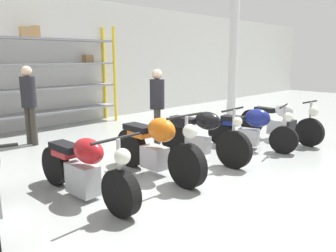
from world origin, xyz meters
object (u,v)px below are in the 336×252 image
object	(u,v)px
person_browsing	(29,99)
toolbox	(288,125)
motorcycle_white	(280,121)
shelving_rack	(38,74)
motorcycle_red	(84,169)
motorcycle_orange	(157,147)
motorcycle_blue	(252,129)
motorcycle_black	(202,135)
person_near_rack	(157,101)

from	to	relation	value
person_browsing	toolbox	size ratio (longest dim) A/B	3.96
motorcycle_white	person_browsing	distance (m)	5.71
shelving_rack	person_browsing	xyz separation A→B (m)	(-0.82, -1.32, -0.46)
motorcycle_red	motorcycle_orange	world-z (taller)	motorcycle_orange
motorcycle_white	toolbox	distance (m)	1.18
motorcycle_red	person_browsing	world-z (taller)	person_browsing
motorcycle_blue	toolbox	xyz separation A→B (m)	(2.26, 0.25, -0.30)
motorcycle_black	motorcycle_white	xyz separation A→B (m)	(2.52, -0.28, -0.04)
motorcycle_red	motorcycle_black	distance (m)	2.48
motorcycle_orange	toolbox	distance (m)	4.81
motorcycle_orange	motorcycle_black	bearing A→B (deg)	92.66
motorcycle_black	person_browsing	world-z (taller)	person_browsing
motorcycle_orange	toolbox	size ratio (longest dim) A/B	4.65
person_browsing	shelving_rack	bearing A→B (deg)	-136.80
shelving_rack	person_near_rack	distance (m)	3.53
shelving_rack	motorcycle_black	distance (m)	4.92
person_browsing	motorcycle_orange	bearing A→B (deg)	85.57
motorcycle_blue	toolbox	bearing A→B (deg)	81.80
motorcycle_red	motorcycle_blue	world-z (taller)	motorcycle_red
person_near_rack	toolbox	size ratio (longest dim) A/B	3.80
person_near_rack	shelving_rack	bearing A→B (deg)	-21.40
motorcycle_black	motorcycle_white	size ratio (longest dim) A/B	0.95
motorcycle_red	shelving_rack	bearing A→B (deg)	159.39
motorcycle_orange	person_near_rack	size ratio (longest dim) A/B	1.22
motorcycle_orange	person_near_rack	bearing A→B (deg)	138.30
motorcycle_white	toolbox	size ratio (longest dim) A/B	4.93
shelving_rack	motorcycle_red	xyz separation A→B (m)	(-1.48, -4.69, -1.06)
shelving_rack	motorcycle_blue	size ratio (longest dim) A/B	2.37
toolbox	motorcycle_blue	bearing A→B (deg)	-173.80
motorcycle_black	toolbox	size ratio (longest dim) A/B	4.68
motorcycle_blue	person_near_rack	xyz separation A→B (m)	(-1.19, 1.66, 0.54)
person_near_rack	person_browsing	bearing A→B (deg)	4.22
motorcycle_white	toolbox	bearing A→B (deg)	109.97
motorcycle_red	motorcycle_orange	size ratio (longest dim) A/B	1.05
motorcycle_blue	person_browsing	bearing A→B (deg)	-153.20
motorcycle_red	motorcycle_black	xyz separation A→B (m)	(2.48, -0.02, 0.06)
motorcycle_red	motorcycle_blue	xyz separation A→B (m)	(3.84, -0.26, 0.01)
motorcycle_black	person_near_rack	size ratio (longest dim) A/B	1.23
shelving_rack	motorcycle_black	xyz separation A→B (m)	(1.00, -4.71, -1.00)
person_near_rack	toolbox	distance (m)	3.82
motorcycle_blue	person_browsing	xyz separation A→B (m)	(-3.18, 3.63, 0.59)
shelving_rack	person_near_rack	xyz separation A→B (m)	(1.17, -3.29, -0.50)
shelving_rack	motorcycle_orange	distance (m)	4.85
person_browsing	motorcycle_white	bearing A→B (deg)	124.70
motorcycle_blue	motorcycle_white	bearing A→B (deg)	73.66
toolbox	motorcycle_white	bearing A→B (deg)	-165.58
motorcycle_white	person_near_rack	distance (m)	2.94
motorcycle_orange	person_near_rack	distance (m)	2.04
motorcycle_black	motorcycle_blue	size ratio (longest dim) A/B	1.09
shelving_rack	motorcycle_black	bearing A→B (deg)	-78.02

